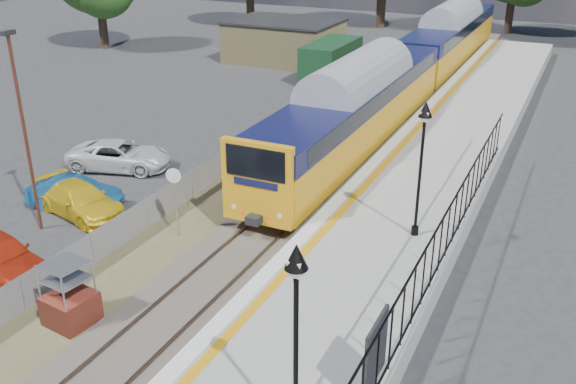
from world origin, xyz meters
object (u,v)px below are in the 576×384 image
Objects in this scene: train at (414,63)px; car_white at (120,155)px; brick_plinth at (69,295)px; victorian_lamp_north at (423,138)px; carpark_lamp at (23,122)px; victorian_lamp_south at (296,301)px; speed_sign at (175,191)px; car_blue at (74,193)px; car_yellow at (80,200)px.

car_white is at bearing -117.92° from train.
brick_plinth is (-2.50, -27.05, -1.38)m from train.
carpark_lamp is at bearing -163.91° from victorian_lamp_north.
victorian_lamp_south is 11.63m from speed_sign.
speed_sign is 7.74m from car_white.
victorian_lamp_south is 10.00m from victorian_lamp_north.
speed_sign is (-2.75, -21.37, -0.51)m from train.
victorian_lamp_south reaches higher than train.
car_blue is 0.83m from car_yellow.
carpark_lamp is 1.71× the size of car_yellow.
victorian_lamp_north reaches higher than car_blue.
car_white is at bearing 139.53° from victorian_lamp_south.
train is 19.17m from car_white.
carpark_lamp reaches higher than brick_plinth.
car_blue is (-5.41, 6.11, -0.36)m from brick_plinth.
victorian_lamp_south is at bearing -88.85° from victorian_lamp_north.
car_blue is at bearing 71.73° from car_yellow.
car_yellow is at bearing 71.05° from carpark_lamp.
brick_plinth is 0.55× the size of car_blue.
train is at bearing -44.41° from car_white.
speed_sign is 0.37× the size of carpark_lamp.
car_yellow is (-7.22, -21.39, -1.73)m from train.
victorian_lamp_north is 0.11× the size of train.
car_white is at bearing -0.98° from car_blue.
speed_sign reaches higher than brick_plinth.
brick_plinth reaches higher than car_blue.
car_blue is at bearing 158.55° from speed_sign.
train is 22.45m from car_blue.
speed_sign reaches higher than car_yellow.
car_blue is 0.86× the size of car_yellow.
car_yellow is at bearing -170.03° from victorian_lamp_north.
carpark_lamp is (-13.26, 6.23, -0.17)m from victorian_lamp_south.
victorian_lamp_south is at bearing -146.95° from car_white.
victorian_lamp_north is 8.69m from speed_sign.
victorian_lamp_north is 20.01m from train.
car_yellow is (-12.72, 7.80, -3.68)m from victorian_lamp_south.
car_white is at bearing 170.75° from victorian_lamp_north.
carpark_lamp is at bearing 154.83° from victorian_lamp_south.
speed_sign is at bearing -142.44° from car_white.
train is at bearing 84.72° from brick_plinth.
carpark_lamp reaches higher than victorian_lamp_south.
car_yellow is 0.91× the size of car_white.
victorian_lamp_north is 1.70× the size of speed_sign.
carpark_lamp is 4.07m from car_blue.
carpark_lamp is (-7.76, -22.96, 1.78)m from train.
carpark_lamp reaches higher than car_yellow.
car_white is at bearing 35.90° from car_yellow.
car_white is (-8.94, -16.87, -1.70)m from train.
car_yellow is at bearing -108.66° from train.
speed_sign reaches higher than car_white.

